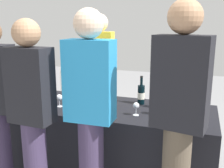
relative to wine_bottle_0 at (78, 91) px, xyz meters
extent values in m
cube|color=black|center=(0.46, -0.12, -0.47)|extent=(2.10, 0.83, 0.72)
cylinder|color=black|center=(0.00, 0.00, 0.00)|extent=(0.08, 0.08, 0.20)
cylinder|color=black|center=(0.00, 0.00, 0.14)|extent=(0.03, 0.03, 0.08)
cylinder|color=black|center=(0.00, 0.00, 0.18)|extent=(0.03, 0.03, 0.02)
cylinder|color=silver|center=(0.00, 0.00, -0.01)|extent=(0.08, 0.08, 0.07)
cylinder|color=black|center=(0.72, 0.09, 0.00)|extent=(0.08, 0.08, 0.21)
cylinder|color=black|center=(0.72, 0.09, 0.14)|extent=(0.03, 0.03, 0.09)
cylinder|color=black|center=(0.72, 0.09, 0.20)|extent=(0.03, 0.03, 0.02)
cylinder|color=silver|center=(0.72, 0.09, -0.01)|extent=(0.08, 0.08, 0.07)
cylinder|color=black|center=(0.99, 0.01, 0.00)|extent=(0.07, 0.07, 0.22)
cylinder|color=black|center=(0.99, 0.01, 0.14)|extent=(0.03, 0.03, 0.07)
cylinder|color=black|center=(0.99, 0.01, 0.19)|extent=(0.03, 0.03, 0.02)
cylinder|color=silver|center=(0.99, 0.01, -0.01)|extent=(0.07, 0.07, 0.08)
cylinder|color=black|center=(1.13, 0.09, 0.00)|extent=(0.08, 0.08, 0.21)
cylinder|color=black|center=(1.13, 0.09, 0.14)|extent=(0.03, 0.03, 0.08)
cylinder|color=black|center=(1.13, 0.09, 0.19)|extent=(0.03, 0.03, 0.02)
cylinder|color=silver|center=(1.13, 0.09, -0.01)|extent=(0.08, 0.08, 0.07)
cylinder|color=silver|center=(-0.21, -0.31, -0.10)|extent=(0.06, 0.06, 0.00)
cylinder|color=silver|center=(-0.21, -0.31, -0.07)|extent=(0.01, 0.01, 0.07)
sphere|color=silver|center=(-0.21, -0.31, 0.00)|extent=(0.07, 0.07, 0.07)
sphere|color=#590C19|center=(-0.21, -0.31, -0.02)|extent=(0.04, 0.04, 0.04)
cylinder|color=silver|center=(-0.07, -0.29, -0.10)|extent=(0.06, 0.06, 0.00)
cylinder|color=silver|center=(-0.07, -0.29, -0.07)|extent=(0.01, 0.01, 0.07)
sphere|color=silver|center=(-0.07, -0.29, 0.00)|extent=(0.06, 0.06, 0.06)
cylinder|color=silver|center=(0.13, -0.34, -0.10)|extent=(0.07, 0.07, 0.00)
cylinder|color=silver|center=(0.13, -0.34, -0.07)|extent=(0.01, 0.01, 0.07)
sphere|color=silver|center=(0.13, -0.34, -0.01)|extent=(0.06, 0.06, 0.06)
sphere|color=#590C19|center=(0.13, -0.34, -0.02)|extent=(0.03, 0.03, 0.03)
cylinder|color=silver|center=(0.39, -0.19, -0.10)|extent=(0.06, 0.06, 0.00)
cylinder|color=silver|center=(0.39, -0.19, -0.07)|extent=(0.01, 0.01, 0.07)
sphere|color=silver|center=(0.39, -0.19, -0.01)|extent=(0.06, 0.06, 0.06)
sphere|color=#590C19|center=(0.39, -0.19, -0.02)|extent=(0.03, 0.03, 0.03)
cylinder|color=silver|center=(0.76, -0.29, -0.10)|extent=(0.06, 0.06, 0.00)
cylinder|color=silver|center=(0.76, -0.29, -0.07)|extent=(0.01, 0.01, 0.07)
sphere|color=silver|center=(0.76, -0.29, -0.01)|extent=(0.06, 0.06, 0.06)
cylinder|color=silver|center=(0.93, -0.20, -0.10)|extent=(0.06, 0.06, 0.00)
cylinder|color=silver|center=(0.93, -0.20, -0.07)|extent=(0.01, 0.01, 0.07)
sphere|color=silver|center=(0.93, -0.20, 0.00)|extent=(0.07, 0.07, 0.07)
cylinder|color=#3F3351|center=(0.04, 0.59, -0.41)|extent=(0.20, 0.20, 0.84)
cube|color=yellow|center=(0.04, 0.59, 0.33)|extent=(0.37, 0.22, 0.63)
sphere|color=beige|center=(0.04, 0.59, 0.76)|extent=(0.23, 0.23, 0.23)
cylinder|color=#3F3351|center=(-0.42, -0.81, -0.43)|extent=(0.20, 0.20, 0.80)
cylinder|color=#3F3351|center=(0.05, -0.92, -0.43)|extent=(0.20, 0.20, 0.80)
cube|color=black|center=(0.05, -0.92, 0.28)|extent=(0.37, 0.21, 0.60)
sphere|color=tan|center=(0.05, -0.92, 0.69)|extent=(0.22, 0.22, 0.22)
cylinder|color=#3F3351|center=(0.52, -0.82, -0.41)|extent=(0.21, 0.21, 0.84)
cube|color=#268CCC|center=(0.52, -0.82, 0.33)|extent=(0.38, 0.22, 0.63)
sphere|color=beige|center=(0.52, -0.82, 0.75)|extent=(0.23, 0.23, 0.23)
cube|color=black|center=(1.19, -0.80, 0.36)|extent=(0.41, 0.27, 0.65)
sphere|color=tan|center=(1.19, -0.80, 0.80)|extent=(0.23, 0.23, 0.23)
cube|color=white|center=(-0.47, 0.84, -0.38)|extent=(0.46, 0.07, 0.90)
camera|label=1|loc=(1.31, -2.61, 0.76)|focal=42.05mm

